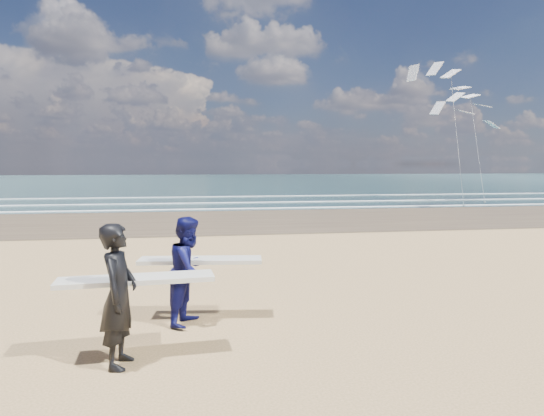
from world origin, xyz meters
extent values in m
cube|color=#193537|center=(20.00, 72.00, 0.01)|extent=(220.00, 100.00, 0.02)
cube|color=white|center=(20.00, 22.80, 0.05)|extent=(220.00, 0.50, 0.05)
cube|color=white|center=(20.00, 27.50, 0.05)|extent=(220.00, 0.50, 0.05)
cube|color=white|center=(20.00, 34.00, 0.05)|extent=(220.00, 0.50, 0.05)
imported|color=black|center=(-1.20, 0.11, 0.99)|extent=(0.58, 0.78, 1.98)
cube|color=silver|center=(-1.00, 0.46, 1.12)|extent=(2.23, 0.68, 0.07)
imported|color=#0D0E49|center=(-0.25, 1.77, 0.94)|extent=(1.00, 1.11, 1.88)
cube|color=silver|center=(-0.05, 2.12, 1.04)|extent=(2.25, 0.78, 0.07)
cube|color=slate|center=(17.41, 22.53, 0.05)|extent=(0.12, 0.12, 0.10)
cube|color=slate|center=(20.65, 25.20, 0.05)|extent=(0.12, 0.12, 0.10)
camera|label=1|loc=(-0.19, -6.62, 2.78)|focal=32.00mm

